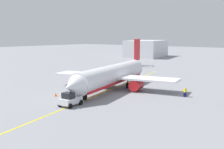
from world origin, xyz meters
TOP-DOWN VIEW (x-y plane):
  - ground_plane at (0.00, 0.00)m, footprint 400.00×400.00m
  - airplane at (-0.45, -0.10)m, footprint 33.36×26.73m
  - pushback_tug at (14.55, 3.33)m, footprint 3.83×2.73m
  - refueling_worker at (-2.63, 14.54)m, footprint 0.60×0.50m
  - safety_cone_nose at (11.47, -3.79)m, footprint 0.54×0.54m
  - distant_hangar at (-75.61, -38.43)m, footprint 27.73×20.15m
  - taxi_line_marking at (0.00, 0.00)m, footprint 59.48×14.03m

SIDE VIEW (x-z plane):
  - ground_plane at x=0.00m, z-range 0.00..0.00m
  - taxi_line_marking at x=0.00m, z-range 0.00..0.01m
  - safety_cone_nose at x=11.47m, z-range 0.00..0.60m
  - refueling_worker at x=-2.63m, z-range -0.03..1.68m
  - pushback_tug at x=14.55m, z-range -0.09..2.11m
  - airplane at x=-0.45m, z-range -2.18..7.75m
  - distant_hangar at x=-75.61m, z-range -0.01..8.20m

